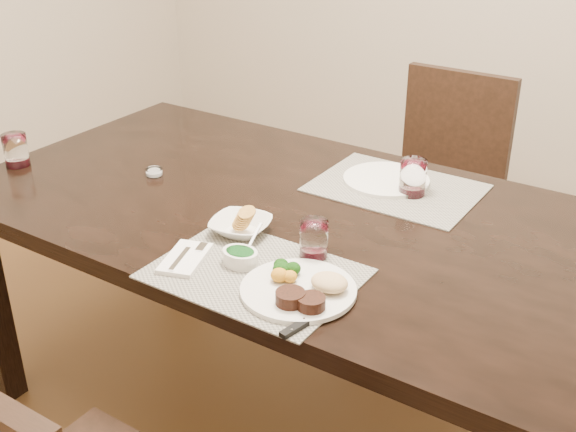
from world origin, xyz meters
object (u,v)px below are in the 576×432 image
Objects in this scene: cracker_bowl at (241,226)px; far_plate at (386,180)px; chair_far at (442,180)px; dinner_plate at (302,289)px; steak_knife at (305,321)px; wine_glass_near at (314,241)px.

cracker_bowl is 0.52m from far_plate.
cracker_bowl is (-0.09, -1.14, 0.27)m from chair_far.
far_plate is at bearing 92.82° from dinner_plate.
chair_far is 1.43m from steak_knife.
cracker_bowl is at bearing -94.74° from chair_far.
dinner_plate reaches higher than steak_knife.
chair_far reaches higher than cracker_bowl.
steak_knife is at bearing -35.32° from cracker_bowl.
dinner_plate is 1.46× the size of cracker_bowl.
dinner_plate is 0.66m from far_plate.
cracker_bowl reaches higher than dinner_plate.
cracker_bowl reaches higher than steak_knife.
dinner_plate is 2.77× the size of wine_glass_near.
cracker_bowl is at bearing 156.32° from steak_knife.
chair_far is 1.18m from wine_glass_near.
chair_far reaches higher than dinner_plate.
steak_knife is (0.25, -1.38, 0.26)m from chair_far.
steak_knife is 0.76m from far_plate.
steak_knife and far_plate have the same top height.
cracker_bowl is (-0.28, 0.16, 0.01)m from dinner_plate.
dinner_plate is 0.17m from wine_glass_near.
dinner_plate is 0.32m from cracker_bowl.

